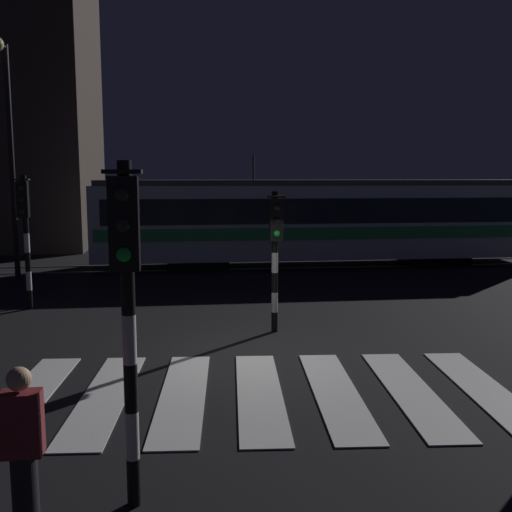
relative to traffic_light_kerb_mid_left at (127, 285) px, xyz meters
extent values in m
plane|color=black|center=(1.69, 4.91, -2.34)|extent=(120.00, 120.00, 0.00)
cube|color=#59595E|center=(1.69, 15.28, -2.33)|extent=(80.00, 0.12, 0.03)
cube|color=#59595E|center=(1.69, 16.71, -2.33)|extent=(80.00, 0.12, 0.03)
cube|color=silver|center=(-1.90, 3.28, -2.33)|extent=(0.98, 3.83, 0.02)
cube|color=silver|center=(-0.70, 3.19, -2.33)|extent=(0.98, 3.83, 0.02)
cube|color=silver|center=(0.49, 3.10, -2.33)|extent=(0.98, 3.83, 0.02)
cube|color=silver|center=(1.69, 3.01, -2.33)|extent=(0.98, 3.83, 0.02)
cube|color=silver|center=(2.89, 2.92, -2.33)|extent=(0.98, 3.83, 0.02)
cube|color=silver|center=(4.09, 2.83, -2.33)|extent=(0.98, 3.83, 0.02)
cube|color=silver|center=(5.28, 2.74, -2.33)|extent=(0.98, 3.83, 0.02)
cylinder|color=black|center=(0.00, 0.09, -2.09)|extent=(0.14, 0.14, 0.51)
cylinder|color=white|center=(0.00, 0.09, -1.58)|extent=(0.14, 0.14, 0.51)
cylinder|color=black|center=(0.00, 0.09, -1.07)|extent=(0.14, 0.14, 0.51)
cylinder|color=white|center=(0.00, 0.09, -0.57)|extent=(0.14, 0.14, 0.51)
cylinder|color=black|center=(0.00, 0.09, -0.06)|extent=(0.14, 0.14, 0.51)
cylinder|color=white|center=(0.00, 0.09, 0.45)|extent=(0.14, 0.14, 0.51)
cylinder|color=black|center=(0.00, 0.09, 0.95)|extent=(0.14, 0.14, 0.51)
cube|color=black|center=(0.00, -0.08, 0.61)|extent=(0.28, 0.20, 0.90)
sphere|color=black|center=(0.00, -0.19, 0.89)|extent=(0.14, 0.14, 0.14)
sphere|color=black|center=(0.00, -0.19, 0.61)|extent=(0.14, 0.14, 0.14)
sphere|color=green|center=(0.00, -0.19, 0.33)|extent=(0.14, 0.14, 0.14)
cube|color=black|center=(0.00, -0.08, 1.10)|extent=(0.36, 0.24, 0.04)
cylinder|color=black|center=(2.49, 6.65, -2.12)|extent=(0.14, 0.14, 0.44)
cylinder|color=white|center=(2.49, 6.65, -1.68)|extent=(0.14, 0.14, 0.44)
cylinder|color=black|center=(2.49, 6.65, -1.24)|extent=(0.14, 0.14, 0.44)
cylinder|color=white|center=(2.49, 6.65, -0.80)|extent=(0.14, 0.14, 0.44)
cylinder|color=black|center=(2.49, 6.65, -0.37)|extent=(0.14, 0.14, 0.44)
cylinder|color=white|center=(2.49, 6.65, 0.07)|extent=(0.14, 0.14, 0.44)
cylinder|color=black|center=(2.49, 6.65, 0.51)|extent=(0.14, 0.14, 0.44)
cube|color=black|center=(2.49, 6.48, 0.13)|extent=(0.28, 0.20, 0.90)
sphere|color=black|center=(2.49, 6.37, 0.41)|extent=(0.14, 0.14, 0.14)
sphere|color=black|center=(2.49, 6.37, 0.13)|extent=(0.14, 0.14, 0.14)
sphere|color=green|center=(2.49, 6.37, -0.15)|extent=(0.14, 0.14, 0.14)
cube|color=black|center=(2.49, 6.48, 0.62)|extent=(0.36, 0.24, 0.04)
cylinder|color=black|center=(-3.43, 9.60, -2.10)|extent=(0.14, 0.14, 0.49)
cylinder|color=white|center=(-3.43, 9.60, -1.61)|extent=(0.14, 0.14, 0.49)
cylinder|color=black|center=(-3.43, 9.60, -1.12)|extent=(0.14, 0.14, 0.49)
cylinder|color=white|center=(-3.43, 9.60, -0.63)|extent=(0.14, 0.14, 0.49)
cylinder|color=black|center=(-3.43, 9.60, -0.14)|extent=(0.14, 0.14, 0.49)
cylinder|color=white|center=(-3.43, 9.60, 0.34)|extent=(0.14, 0.14, 0.49)
cylinder|color=black|center=(-3.43, 9.60, 0.83)|extent=(0.14, 0.14, 0.49)
cube|color=black|center=(-3.43, 9.43, 0.48)|extent=(0.28, 0.20, 0.90)
sphere|color=black|center=(-3.43, 9.32, 0.76)|extent=(0.14, 0.14, 0.14)
sphere|color=black|center=(-3.43, 9.32, 0.48)|extent=(0.14, 0.14, 0.14)
sphere|color=black|center=(-3.43, 9.32, 0.20)|extent=(0.14, 0.14, 0.14)
cube|color=black|center=(-3.43, 9.43, 0.97)|extent=(0.36, 0.24, 0.04)
cylinder|color=black|center=(-4.97, 14.19, 1.41)|extent=(0.18, 0.18, 7.50)
cylinder|color=black|center=(-4.97, 13.74, 5.06)|extent=(0.10, 0.90, 0.10)
cube|color=silver|center=(5.62, 15.99, -0.64)|extent=(16.76, 2.50, 2.70)
cube|color=green|center=(5.62, 14.72, -0.99)|extent=(16.43, 0.04, 0.44)
cube|color=green|center=(5.62, 17.26, -0.99)|extent=(16.43, 0.04, 0.44)
cube|color=black|center=(5.62, 14.73, -0.19)|extent=(15.92, 0.03, 0.90)
cube|color=#4C4C51|center=(5.62, 15.99, 0.81)|extent=(16.43, 2.30, 0.20)
cylinder|color=#262628|center=(3.11, 15.99, 1.31)|extent=(0.08, 0.08, 1.00)
cube|color=black|center=(10.23, 15.99, -2.17)|extent=(2.20, 2.00, 0.35)
cube|color=black|center=(1.01, 15.99, -2.17)|extent=(2.20, 2.00, 0.35)
cylinder|color=black|center=(-0.92, -0.47, -1.90)|extent=(0.24, 0.24, 0.88)
cube|color=maroon|center=(-0.92, -0.47, -1.16)|extent=(0.36, 0.22, 0.60)
sphere|color=tan|center=(-0.92, -0.47, -0.74)|extent=(0.22, 0.22, 0.22)
camera|label=1|loc=(0.58, -5.70, 1.06)|focal=40.95mm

